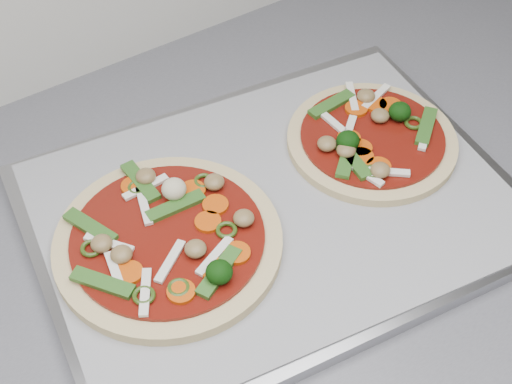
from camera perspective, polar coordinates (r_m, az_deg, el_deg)
baking_tray at (r=0.71m, az=1.47°, el=-1.31°), size 0.50×0.40×0.02m
parchment at (r=0.70m, az=1.48°, el=-0.85°), size 0.49×0.38×0.00m
pizza_left at (r=0.66m, az=-6.99°, el=-3.79°), size 0.23×0.23×0.04m
pizza_right at (r=0.76m, az=9.19°, el=4.27°), size 0.18×0.18×0.03m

